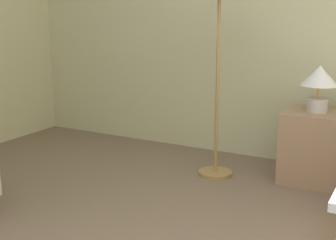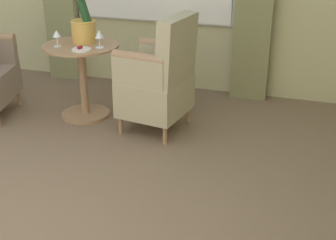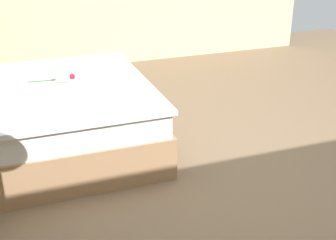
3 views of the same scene
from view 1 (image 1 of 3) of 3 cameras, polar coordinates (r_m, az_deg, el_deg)
nightstand at (r=3.89m, az=17.41°, el=-3.13°), size 0.50×0.46×0.57m
bedside_lamp at (r=3.78m, az=17.96°, el=4.55°), size 0.29×0.29×0.36m
floor_lamp_brass at (r=3.71m, az=6.28°, el=14.08°), size 0.38×0.38×1.64m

